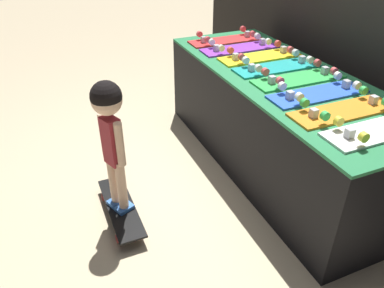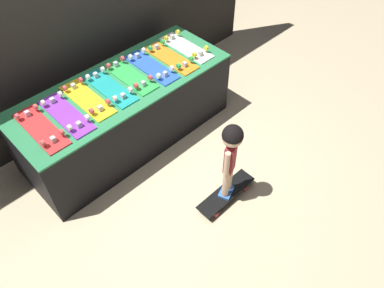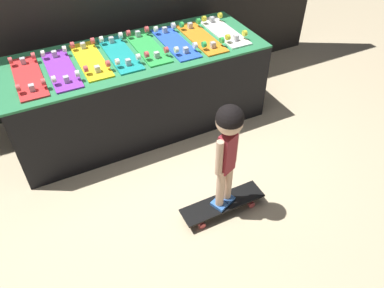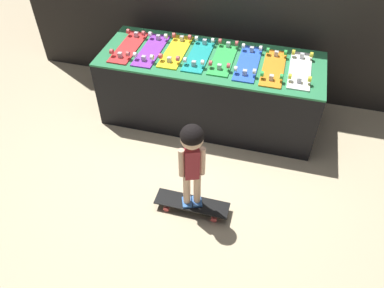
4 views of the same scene
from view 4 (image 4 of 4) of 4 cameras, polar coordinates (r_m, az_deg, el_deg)
ground_plane at (r=3.99m, az=0.92°, el=-0.14°), size 16.00×16.00×0.00m
display_rack at (r=4.12m, az=2.72°, el=8.34°), size 2.29×0.87×0.77m
skateboard_red_on_rack at (r=4.13m, az=-9.63°, el=14.48°), size 0.21×0.68×0.09m
skateboard_purple_on_rack at (r=4.04m, az=-6.21°, el=14.15°), size 0.21×0.68×0.09m
skateboard_yellow_on_rack at (r=4.00m, az=-2.47°, el=14.04°), size 0.21×0.68×0.09m
skateboard_teal_on_rack at (r=3.94m, az=1.13°, el=13.53°), size 0.21×0.68×0.09m
skateboard_green_on_rack at (r=3.90m, az=4.87°, el=13.05°), size 0.21×0.68×0.09m
skateboard_blue_on_rack at (r=3.84m, az=8.55°, el=12.19°), size 0.21×0.68×0.09m
skateboard_orange_on_rack at (r=3.81m, az=12.33°, el=11.38°), size 0.21×0.68×0.09m
skateboard_white_on_rack at (r=3.84m, az=16.16°, el=10.87°), size 0.21×0.68×0.09m
skateboard_on_floor at (r=3.38m, az=-0.01°, el=-9.13°), size 0.66×0.18×0.09m
child at (r=2.89m, az=-0.01°, el=-1.37°), size 0.20×0.18×0.90m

